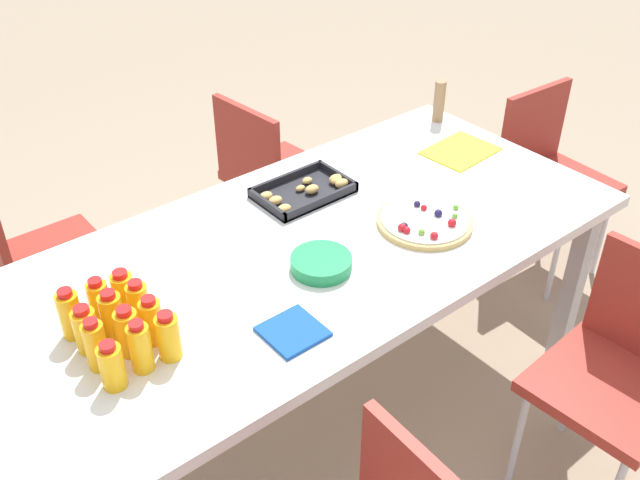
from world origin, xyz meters
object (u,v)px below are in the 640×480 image
napkin_stack (293,331)px  juice_bottle_1 (140,347)px  juice_bottle_2 (168,337)px  paper_folder (460,151)px  chair_far_right (270,170)px  juice_bottle_7 (112,316)px  chair_far_left (31,255)px  fruit_pizza (425,221)px  juice_bottle_6 (86,330)px  juice_bottle_10 (99,302)px  snack_tray (305,191)px  juice_bottle_3 (96,345)px  chair_near_right (623,365)px  party_table (302,262)px  juice_bottle_4 (128,332)px  juice_bottle_9 (70,314)px  cardboard_tube (439,101)px  juice_bottle_8 (139,304)px  chair_end (549,168)px  juice_bottle_5 (152,321)px  juice_bottle_11 (124,293)px  juice_bottle_0 (112,366)px

napkin_stack → juice_bottle_1: bearing=160.1°
juice_bottle_2 → paper_folder: 1.41m
chair_far_right → paper_folder: size_ratio=3.19×
juice_bottle_7 → chair_far_left: bearing=87.1°
fruit_pizza → juice_bottle_6: bearing=172.6°
chair_far_right → juice_bottle_10: (-1.08, -0.75, 0.32)m
juice_bottle_2 → juice_bottle_10: (-0.08, 0.23, 0.00)m
snack_tray → chair_far_left: bearing=141.0°
juice_bottle_3 → napkin_stack: juice_bottle_3 is taller
chair_near_right → juice_bottle_3: size_ratio=5.56×
chair_near_right → fruit_pizza: chair_near_right is taller
party_table → juice_bottle_2: juice_bottle_2 is taller
chair_far_left → juice_bottle_7: bearing=-2.7°
party_table → juice_bottle_4: 0.64m
juice_bottle_10 → juice_bottle_2: bearing=-71.9°
chair_far_left → juice_bottle_9: (-0.13, -0.79, 0.32)m
chair_far_right → juice_bottle_10: juice_bottle_10 is taller
napkin_stack → cardboard_tube: 1.38m
party_table → juice_bottle_6: 0.71m
juice_bottle_8 → snack_tray: 0.78m
juice_bottle_7 → cardboard_tube: size_ratio=0.86×
chair_end → chair_near_right: same height
chair_near_right → juice_bottle_2: size_ratio=5.97×
chair_end → chair_far_right: size_ratio=1.00×
party_table → chair_near_right: size_ratio=2.52×
chair_near_right → napkin_stack: bearing=55.3°
chair_near_right → cardboard_tube: size_ratio=4.90×
juice_bottle_8 → cardboard_tube: cardboard_tube is taller
juice_bottle_5 → juice_bottle_11: bearing=91.0°
chair_far_right → juice_bottle_3: juice_bottle_3 is taller
juice_bottle_2 → juice_bottle_10: 0.24m
chair_far_left → party_table: bearing=34.4°
chair_end → juice_bottle_8: 1.98m
chair_near_right → juice_bottle_5: bearing=54.3°
juice_bottle_7 → napkin_stack: juice_bottle_7 is taller
juice_bottle_1 → juice_bottle_9: 0.24m
juice_bottle_8 → fruit_pizza: bearing=-8.8°
juice_bottle_1 → juice_bottle_7: size_ratio=1.02×
chair_near_right → juice_bottle_10: size_ratio=5.91×
juice_bottle_1 → juice_bottle_8: 0.17m
juice_bottle_0 → juice_bottle_2: juice_bottle_2 is taller
juice_bottle_4 → juice_bottle_7: bearing=92.4°
chair_end → juice_bottle_10: (-2.02, -0.00, 0.32)m
chair_end → juice_bottle_2: size_ratio=5.97×
fruit_pizza → paper_folder: (0.46, 0.26, -0.01)m
juice_bottle_1 → juice_bottle_2: (0.07, -0.00, -0.00)m
juice_bottle_9 → cardboard_tube: (1.67, 0.28, 0.02)m
juice_bottle_6 → napkin_stack: juice_bottle_6 is taller
party_table → snack_tray: snack_tray is taller
chair_near_right → juice_bottle_5: size_ratio=5.90×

